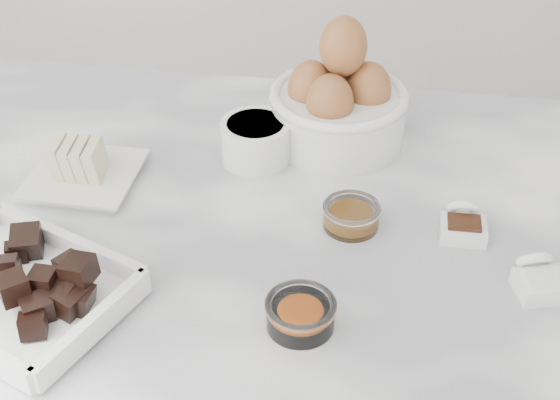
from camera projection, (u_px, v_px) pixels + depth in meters
The scene contains 9 objects.
marble_slab at pixel (259, 254), 0.92m from camera, with size 1.20×0.80×0.04m, color white.
chocolate_dish at pixel (14, 285), 0.81m from camera, with size 0.28×0.25×0.06m.
butter_plate at pixel (81, 169), 0.99m from camera, with size 0.14×0.14×0.06m.
sugar_ramekin at pixel (256, 140), 1.03m from camera, with size 0.09×0.09×0.06m.
egg_bowl at pixel (339, 102), 1.05m from camera, with size 0.19×0.19×0.18m.
honey_bowl at pixel (351, 215), 0.92m from camera, with size 0.07×0.07×0.03m.
zest_bowl at pixel (300, 313), 0.79m from camera, with size 0.07×0.07×0.03m.
vanilla_spoon at pixel (463, 224), 0.91m from camera, with size 0.05×0.06×0.04m.
salt_spoon at pixel (540, 279), 0.84m from camera, with size 0.07×0.08×0.04m.
Camera 1 is at (0.13, -0.69, 1.52)m, focal length 50.00 mm.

